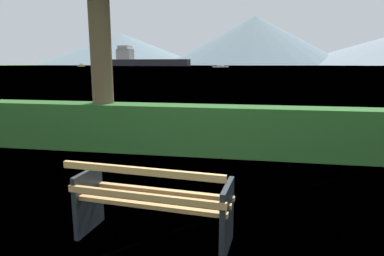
# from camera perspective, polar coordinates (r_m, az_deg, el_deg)

# --- Properties ---
(ground_plane) EXTENTS (1400.00, 1400.00, 0.00)m
(ground_plane) POSITION_cam_1_polar(r_m,az_deg,el_deg) (3.69, -6.36, -18.26)
(ground_plane) COLOR #4C6B33
(water_surface) EXTENTS (620.00, 620.00, 0.00)m
(water_surface) POSITION_cam_1_polar(r_m,az_deg,el_deg) (310.26, 10.42, 10.41)
(water_surface) COLOR slate
(water_surface) RESTS_ON ground_plane
(park_bench) EXTENTS (1.64, 0.72, 0.87)m
(park_bench) POSITION_cam_1_polar(r_m,az_deg,el_deg) (3.45, -6.88, -12.56)
(park_bench) COLOR tan
(park_bench) RESTS_ON ground_plane
(hedge_row) EXTENTS (12.87, 0.65, 0.98)m
(hedge_row) POSITION_cam_1_polar(r_m,az_deg,el_deg) (6.69, 1.98, -0.32)
(hedge_row) COLOR #285B23
(hedge_row) RESTS_ON ground_plane
(cargo_ship_large) EXTENTS (75.61, 20.54, 18.15)m
(cargo_ship_large) POSITION_cam_1_polar(r_m,az_deg,el_deg) (310.03, -8.35, 11.41)
(cargo_ship_large) COLOR #232328
(cargo_ship_large) RESTS_ON water_surface
(fishing_boat_near) EXTENTS (8.51, 3.55, 1.18)m
(fishing_boat_near) POSITION_cam_1_polar(r_m,az_deg,el_deg) (183.81, 4.89, 10.45)
(fishing_boat_near) COLOR silver
(fishing_boat_near) RESTS_ON water_surface
(sailboat_mid) EXTENTS (3.42, 5.32, 2.03)m
(sailboat_mid) POSITION_cam_1_polar(r_m,az_deg,el_deg) (238.85, -18.44, 10.11)
(sailboat_mid) COLOR gold
(sailboat_mid) RESTS_ON water_surface
(distant_hills) EXTENTS (825.88, 390.53, 79.06)m
(distant_hills) POSITION_cam_1_polar(r_m,az_deg,el_deg) (574.87, 13.73, 13.60)
(distant_hills) COLOR slate
(distant_hills) RESTS_ON ground_plane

